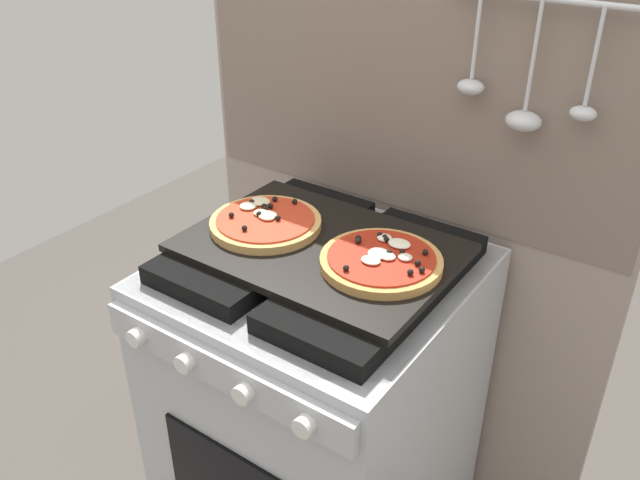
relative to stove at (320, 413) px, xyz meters
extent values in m
cube|color=gray|center=(0.00, 0.34, 0.32)|extent=(1.10, 0.03, 1.55)
cube|color=gray|center=(0.00, 0.32, 0.70)|extent=(1.08, 0.00, 0.56)
cylinder|color=silver|center=(0.17, 0.29, 0.85)|extent=(0.01, 0.01, 0.16)
ellipsoid|color=silver|center=(0.17, 0.29, 0.75)|extent=(0.06, 0.05, 0.03)
cylinder|color=silver|center=(0.28, 0.29, 0.83)|extent=(0.01, 0.01, 0.21)
ellipsoid|color=silver|center=(0.28, 0.29, 0.70)|extent=(0.07, 0.06, 0.04)
cylinder|color=silver|center=(0.39, 0.29, 0.84)|extent=(0.01, 0.01, 0.18)
ellipsoid|color=silver|center=(0.39, 0.29, 0.74)|extent=(0.05, 0.04, 0.03)
cube|color=#B7BABF|center=(0.00, 0.00, -0.02)|extent=(0.60, 0.60, 0.86)
cube|color=black|center=(0.00, 0.00, 0.40)|extent=(0.59, 0.59, 0.01)
cube|color=black|center=(-0.14, 0.00, 0.43)|extent=(0.24, 0.51, 0.04)
cube|color=black|center=(0.14, 0.00, 0.43)|extent=(0.24, 0.51, 0.04)
cube|color=#B7BABF|center=(0.00, -0.31, 0.35)|extent=(0.58, 0.02, 0.07)
cylinder|color=silver|center=(-0.20, -0.33, 0.35)|extent=(0.04, 0.02, 0.04)
cylinder|color=silver|center=(-0.07, -0.33, 0.35)|extent=(0.04, 0.02, 0.04)
cylinder|color=silver|center=(0.07, -0.33, 0.35)|extent=(0.04, 0.02, 0.04)
cylinder|color=silver|center=(0.20, -0.33, 0.35)|extent=(0.04, 0.02, 0.04)
cube|color=black|center=(0.00, 0.00, 0.46)|extent=(0.54, 0.38, 0.02)
cylinder|color=tan|center=(-0.14, -0.01, 0.47)|extent=(0.24, 0.24, 0.02)
cylinder|color=red|center=(-0.14, -0.01, 0.49)|extent=(0.21, 0.21, 0.00)
ellipsoid|color=beige|center=(-0.19, 0.04, 0.49)|extent=(0.05, 0.04, 0.01)
ellipsoid|color=beige|center=(-0.20, 0.01, 0.49)|extent=(0.04, 0.04, 0.01)
ellipsoid|color=beige|center=(-0.13, 0.00, 0.49)|extent=(0.04, 0.03, 0.01)
ellipsoid|color=beige|center=(-0.15, 0.00, 0.49)|extent=(0.04, 0.03, 0.01)
ellipsoid|color=beige|center=(-0.14, 0.00, 0.49)|extent=(0.04, 0.04, 0.01)
sphere|color=black|center=(-0.15, -0.01, 0.49)|extent=(0.01, 0.01, 0.01)
sphere|color=black|center=(-0.15, 0.04, 0.49)|extent=(0.01, 0.01, 0.01)
sphere|color=black|center=(-0.13, 0.08, 0.49)|extent=(0.01, 0.01, 0.01)
sphere|color=black|center=(-0.17, 0.07, 0.49)|extent=(0.01, 0.01, 0.01)
sphere|color=black|center=(-0.20, -0.04, 0.49)|extent=(0.01, 0.01, 0.01)
sphere|color=black|center=(-0.17, 0.03, 0.49)|extent=(0.01, 0.01, 0.01)
sphere|color=black|center=(-0.16, 0.02, 0.49)|extent=(0.01, 0.01, 0.01)
sphere|color=black|center=(-0.14, -0.07, 0.49)|extent=(0.01, 0.01, 0.01)
sphere|color=black|center=(-0.11, 0.01, 0.49)|extent=(0.01, 0.01, 0.01)
sphere|color=black|center=(-0.15, -0.01, 0.49)|extent=(0.01, 0.01, 0.01)
sphere|color=black|center=(-0.20, 0.03, 0.49)|extent=(0.01, 0.01, 0.01)
cylinder|color=tan|center=(0.14, 0.00, 0.47)|extent=(0.24, 0.24, 0.02)
cylinder|color=#AD2614|center=(0.14, 0.00, 0.49)|extent=(0.21, 0.21, 0.00)
ellipsoid|color=#F4EACC|center=(0.14, 0.00, 0.49)|extent=(0.04, 0.04, 0.01)
ellipsoid|color=#F4EACC|center=(0.19, 0.02, 0.49)|extent=(0.03, 0.03, 0.01)
ellipsoid|color=#F4EACC|center=(0.14, -0.03, 0.49)|extent=(0.04, 0.03, 0.01)
ellipsoid|color=#F4EACC|center=(0.12, 0.06, 0.49)|extent=(0.03, 0.03, 0.01)
ellipsoid|color=#F4EACC|center=(0.15, 0.06, 0.49)|extent=(0.05, 0.04, 0.01)
ellipsoid|color=#F4EACC|center=(0.16, 0.00, 0.49)|extent=(0.03, 0.03, 0.01)
sphere|color=black|center=(0.22, -0.03, 0.49)|extent=(0.01, 0.01, 0.01)
sphere|color=black|center=(0.08, 0.02, 0.49)|extent=(0.01, 0.01, 0.01)
sphere|color=black|center=(0.12, 0.06, 0.49)|extent=(0.01, 0.01, 0.01)
sphere|color=black|center=(0.12, -0.08, 0.49)|extent=(0.01, 0.01, 0.01)
sphere|color=black|center=(0.17, 0.03, 0.49)|extent=(0.01, 0.01, 0.01)
sphere|color=black|center=(0.22, 0.01, 0.49)|extent=(0.01, 0.01, 0.01)
sphere|color=black|center=(0.10, 0.06, 0.49)|extent=(0.01, 0.01, 0.01)
sphere|color=black|center=(0.21, 0.05, 0.49)|extent=(0.01, 0.01, 0.01)
sphere|color=black|center=(0.12, 0.05, 0.49)|extent=(0.01, 0.01, 0.01)
sphere|color=black|center=(0.15, 0.01, 0.49)|extent=(0.01, 0.01, 0.01)
sphere|color=black|center=(0.08, 0.03, 0.49)|extent=(0.01, 0.01, 0.01)
sphere|color=black|center=(0.23, -0.01, 0.49)|extent=(0.01, 0.01, 0.01)
camera|label=1|loc=(0.67, -0.95, 1.15)|focal=37.18mm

